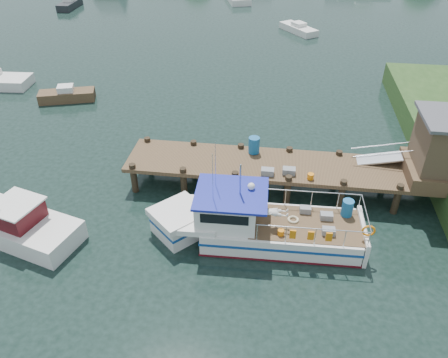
# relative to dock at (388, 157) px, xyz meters

# --- Properties ---
(ground_plane) EXTENTS (160.00, 160.00, 0.00)m
(ground_plane) POSITION_rel_dock_xyz_m (-6.51, -0.01, -2.24)
(ground_plane) COLOR black
(dock) EXTENTS (16.60, 3.00, 4.78)m
(dock) POSITION_rel_dock_xyz_m (0.00, 0.00, 0.00)
(dock) COLOR #4F3A25
(dock) RESTS_ON ground
(lobster_boat) EXTENTS (9.51, 3.00, 4.51)m
(lobster_boat) POSITION_rel_dock_xyz_m (-5.88, -3.98, -1.42)
(lobster_boat) COLOR silver
(lobster_boat) RESTS_ON ground
(work_boat) EXTENTS (7.28, 3.82, 3.84)m
(work_boat) POSITION_rel_dock_xyz_m (-16.56, -5.00, -1.63)
(work_boat) COLOR silver
(work_boat) RESTS_ON ground
(moored_rowboat) EXTENTS (3.97, 2.35, 1.09)m
(moored_rowboat) POSITION_rel_dock_xyz_m (-19.97, 8.44, -1.84)
(moored_rowboat) COLOR #4F3A25
(moored_rowboat) RESTS_ON ground
(moored_b) EXTENTS (3.95, 4.49, 0.99)m
(moored_b) POSITION_rel_dock_xyz_m (-3.88, 27.03, -1.87)
(moored_b) COLOR silver
(moored_b) RESTS_ON ground
(moored_e) EXTENTS (1.56, 4.41, 1.21)m
(moored_e) POSITION_rel_dock_xyz_m (-30.78, 33.20, -1.79)
(moored_e) COLOR black
(moored_e) RESTS_ON ground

